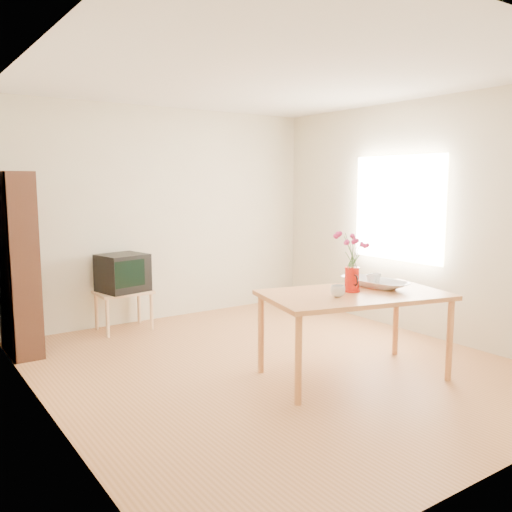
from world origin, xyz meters
TOP-DOWN VIEW (x-y plane):
  - room at (0.03, 0.00)m, footprint 4.50×4.50m
  - table at (0.41, -0.61)m, footprint 1.72×1.22m
  - tv_stand at (-0.70, 1.97)m, footprint 0.60×0.45m
  - bookshelf at (-1.85, 1.75)m, footprint 0.28×0.70m
  - pitcher at (0.43, -0.56)m, footprint 0.14×0.21m
  - flowers at (0.43, -0.56)m, footprint 0.25×0.25m
  - mug at (0.18, -0.65)m, footprint 0.15×0.15m
  - bowl at (0.74, -0.52)m, footprint 0.49×0.49m
  - teacup_a at (0.70, -0.52)m, footprint 0.11×0.11m
  - teacup_b at (0.79, -0.50)m, footprint 0.10×0.10m
  - television at (-0.70, 1.98)m, footprint 0.57×0.55m

SIDE VIEW (x-z plane):
  - tv_stand at x=-0.70m, z-range 0.16..0.62m
  - television at x=-0.70m, z-range 0.46..0.89m
  - table at x=0.41m, z-range 0.30..1.05m
  - mug at x=0.18m, z-range 0.75..0.85m
  - bookshelf at x=-1.85m, z-range -0.06..1.74m
  - pitcher at x=0.43m, z-range 0.74..0.96m
  - teacup_b at x=0.79m, z-range 0.89..0.96m
  - teacup_a at x=0.70m, z-range 0.89..0.96m
  - bowl at x=0.74m, z-range 0.75..1.17m
  - flowers at x=0.43m, z-range 0.96..1.31m
  - room at x=0.03m, z-range -0.95..3.55m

